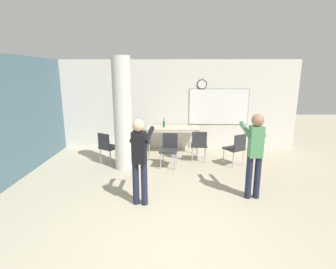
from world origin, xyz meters
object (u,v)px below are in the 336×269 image
(person_playing_side, at_px, (255,150))
(person_playing_front, at_px, (140,155))
(folding_table, at_px, (173,129))
(chair_mid_room, at_px, (236,147))
(chair_table_left, at_px, (141,142))
(bottle_on_table, at_px, (164,124))
(chair_table_front, at_px, (169,148))
(chair_table_right, at_px, (199,144))
(chair_near_pillar, at_px, (108,146))

(person_playing_side, height_order, person_playing_front, person_playing_side)
(folding_table, height_order, chair_mid_room, chair_mid_room)
(chair_table_left, height_order, person_playing_front, person_playing_front)
(folding_table, height_order, person_playing_side, person_playing_side)
(bottle_on_table, bearing_deg, person_playing_front, -95.76)
(folding_table, bearing_deg, chair_table_front, -94.70)
(chair_table_left, xyz_separation_m, person_playing_front, (0.30, -2.58, 0.44))
(chair_table_front, height_order, person_playing_side, person_playing_side)
(chair_table_right, height_order, person_playing_front, person_playing_front)
(chair_table_front, xyz_separation_m, chair_table_left, (-0.81, 0.58, 0.00))
(chair_table_right, height_order, chair_mid_room, same)
(chair_table_left, xyz_separation_m, chair_mid_room, (2.56, -0.49, 0.00))
(chair_mid_room, bearing_deg, bottle_on_table, 147.43)
(person_playing_front, bearing_deg, person_playing_side, 7.62)
(chair_table_front, height_order, chair_table_left, same)
(person_playing_side, bearing_deg, chair_table_right, 111.44)
(bottle_on_table, height_order, person_playing_side, person_playing_side)
(chair_mid_room, height_order, person_playing_front, person_playing_front)
(bottle_on_table, relative_size, chair_table_front, 0.31)
(chair_table_front, bearing_deg, folding_table, 85.30)
(chair_table_right, height_order, chair_near_pillar, same)
(person_playing_side, bearing_deg, chair_near_pillar, 150.44)
(chair_table_left, bearing_deg, bottle_on_table, 49.35)
(bottle_on_table, distance_m, chair_mid_room, 2.31)
(chair_table_left, bearing_deg, person_playing_side, -43.00)
(chair_near_pillar, bearing_deg, chair_mid_room, -1.08)
(chair_near_pillar, distance_m, person_playing_front, 2.47)
(bottle_on_table, xyz_separation_m, chair_table_right, (0.99, -0.91, -0.37))
(bottle_on_table, bearing_deg, chair_mid_room, -32.57)
(chair_table_right, xyz_separation_m, person_playing_side, (0.83, -2.13, 0.47))
(chair_table_front, height_order, chair_mid_room, same)
(chair_mid_room, bearing_deg, chair_table_front, -177.22)
(bottle_on_table, bearing_deg, chair_table_right, -42.36)
(folding_table, height_order, chair_table_right, chair_table_right)
(folding_table, bearing_deg, chair_near_pillar, -146.79)
(bottle_on_table, relative_size, person_playing_front, 0.17)
(chair_near_pillar, bearing_deg, bottle_on_table, 38.59)
(chair_table_front, distance_m, chair_table_right, 0.91)
(chair_table_front, relative_size, chair_mid_room, 1.00)
(person_playing_side, bearing_deg, folding_table, 117.16)
(chair_table_right, relative_size, person_playing_side, 0.52)
(chair_table_front, xyz_separation_m, person_playing_front, (-0.51, -2.01, 0.44))
(folding_table, xyz_separation_m, person_playing_front, (-0.62, -3.30, 0.23))
(chair_mid_room, bearing_deg, chair_near_pillar, 178.92)
(chair_table_left, bearing_deg, chair_near_pillar, -152.63)
(person_playing_side, xyz_separation_m, person_playing_front, (-2.16, -0.29, -0.03))
(chair_table_front, xyz_separation_m, chair_mid_room, (1.75, 0.08, 0.00))
(chair_table_front, bearing_deg, chair_table_left, 144.52)
(folding_table, xyz_separation_m, person_playing_side, (1.54, -3.01, 0.26))
(chair_table_left, bearing_deg, folding_table, 37.89)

